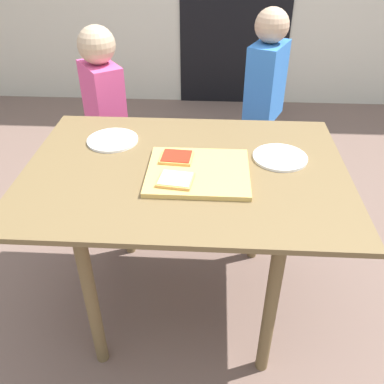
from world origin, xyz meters
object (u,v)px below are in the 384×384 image
object	(u,v)px
pizza_slice_near_left	(176,180)
cutting_board	(198,172)
dining_table	(186,190)
pizza_slice_far_left	(177,157)
child_right	(264,104)
child_left	(105,115)
plate_white_left	(113,140)
plate_white_right	(280,157)

from	to	relation	value
pizza_slice_near_left	cutting_board	bearing A→B (deg)	46.96
dining_table	pizza_slice_near_left	xyz separation A→B (m)	(-0.02, -0.12, 0.12)
pizza_slice_far_left	child_right	distance (m)	0.84
pizza_slice_far_left	pizza_slice_near_left	bearing A→B (deg)	-86.27
dining_table	child_left	bearing A→B (deg)	124.83
pizza_slice_near_left	plate_white_left	distance (m)	0.41
cutting_board	child_right	size ratio (longest dim) A/B	0.32
plate_white_left	plate_white_right	bearing A→B (deg)	-8.77
pizza_slice_far_left	pizza_slice_near_left	world-z (taller)	same
pizza_slice_near_left	child_right	world-z (taller)	child_right
pizza_slice_far_left	child_right	bearing A→B (deg)	62.90
dining_table	plate_white_left	bearing A→B (deg)	148.59
plate_white_left	pizza_slice_far_left	bearing A→B (deg)	-29.67
pizza_slice_far_left	pizza_slice_near_left	size ratio (longest dim) A/B	0.96
pizza_slice_far_left	child_left	bearing A→B (deg)	124.10
pizza_slice_near_left	child_right	xyz separation A→B (m)	(0.37, 0.89, -0.10)
pizza_slice_far_left	child_left	distance (m)	0.75
dining_table	plate_white_left	world-z (taller)	plate_white_left
plate_white_right	cutting_board	bearing A→B (deg)	-156.99
cutting_board	plate_white_left	distance (m)	0.41
dining_table	pizza_slice_near_left	size ratio (longest dim) A/B	9.13
child_left	child_right	world-z (taller)	child_right
cutting_board	plate_white_left	world-z (taller)	cutting_board
cutting_board	plate_white_right	world-z (taller)	cutting_board
cutting_board	child_right	xyz separation A→B (m)	(0.30, 0.82, -0.08)
dining_table	pizza_slice_far_left	size ratio (longest dim) A/B	9.48
pizza_slice_near_left	child_left	distance (m)	0.88
plate_white_left	child_left	size ratio (longest dim) A/B	0.19
cutting_board	plate_white_right	size ratio (longest dim) A/B	1.76
cutting_board	pizza_slice_near_left	bearing A→B (deg)	-133.04
child_right	pizza_slice_far_left	bearing A→B (deg)	-117.10
plate_white_right	plate_white_left	distance (m)	0.65
plate_white_left	child_left	xyz separation A→B (m)	(-0.15, 0.46, -0.10)
child_left	cutting_board	bearing A→B (deg)	-54.11
child_left	child_right	bearing A→B (deg)	9.64
pizza_slice_far_left	plate_white_right	size ratio (longest dim) A/B	0.60
cutting_board	child_left	size ratio (longest dim) A/B	0.34
child_right	dining_table	bearing A→B (deg)	-114.17
pizza_slice_far_left	plate_white_left	size ratio (longest dim) A/B	0.60
pizza_slice_near_left	plate_white_left	size ratio (longest dim) A/B	0.63
pizza_slice_near_left	plate_white_right	distance (m)	0.42
dining_table	cutting_board	size ratio (longest dim) A/B	3.26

